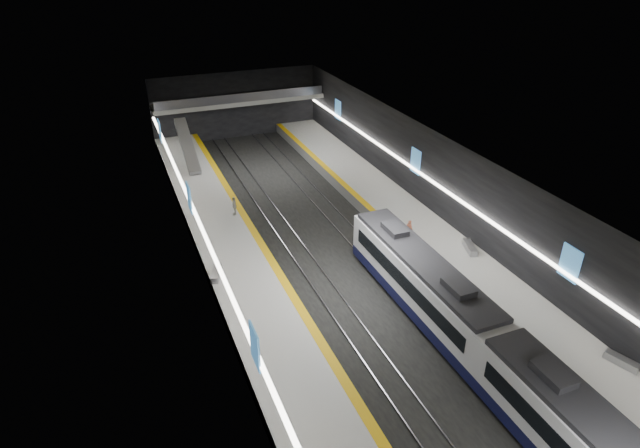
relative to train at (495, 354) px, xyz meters
name	(u,v)px	position (x,y,z in m)	size (l,w,h in m)	color
ground	(363,289)	(-2.50, 10.89, -2.20)	(70.00, 70.00, 0.00)	black
ceiling	(367,186)	(-2.50, 10.89, 5.80)	(20.00, 70.00, 0.04)	beige
wall_left	(218,271)	(-12.50, 10.89, 1.80)	(0.04, 70.00, 8.00)	black
wall_right	(487,214)	(7.50, 10.89, 1.80)	(0.04, 70.00, 8.00)	black
wall_back	(236,105)	(-2.50, 45.89, 1.80)	(20.00, 0.04, 8.00)	black
platform_left	(260,308)	(-10.00, 10.89, -1.70)	(5.00, 70.00, 1.00)	slate
tile_surface_left	(260,301)	(-10.00, 10.89, -1.19)	(5.00, 70.00, 0.02)	#ACACA7
tactile_strip_left	(292,294)	(-7.80, 10.89, -1.18)	(0.60, 70.00, 0.02)	#EDB30C
platform_right	(453,261)	(5.00, 10.89, -1.70)	(5.00, 70.00, 1.00)	slate
tile_surface_right	(453,256)	(5.00, 10.89, -1.19)	(5.00, 70.00, 0.02)	#ACACA7
tactile_strip_right	(428,262)	(2.80, 10.89, -1.18)	(0.60, 70.00, 0.02)	#EDB30C
rails	(363,288)	(-2.50, 10.89, -2.14)	(6.52, 70.00, 0.12)	gray
train	(495,354)	(0.00, 0.00, 0.00)	(2.69, 30.04, 3.60)	#0F1137
ad_posters	(359,227)	(-2.50, 11.89, 2.30)	(19.94, 53.50, 2.20)	#438BCA
cove_light_left	(221,273)	(-12.30, 10.89, 1.60)	(0.25, 68.60, 0.12)	white
cove_light_right	(484,217)	(7.30, 10.89, 1.60)	(0.25, 68.60, 0.12)	white
mezzanine_bridge	(240,101)	(-2.50, 43.82, 2.84)	(20.00, 3.00, 1.50)	gray
escalator	(187,146)	(-10.00, 36.89, 0.70)	(1.20, 8.00, 0.60)	#99999E
bench_left_far	(216,274)	(-12.00, 14.85, -0.96)	(0.54, 1.93, 0.47)	#99999E
bench_right_near	(622,361)	(7.00, -2.29, -0.97)	(0.52, 1.86, 0.45)	#99999E
bench_right_far	(470,248)	(6.58, 11.09, -0.95)	(0.57, 2.05, 0.50)	#99999E
passenger_right_a	(409,229)	(3.30, 14.53, -0.44)	(0.55, 0.36, 1.52)	#B35E42
passenger_left_a	(234,206)	(-8.46, 23.59, -0.39)	(0.95, 0.40, 1.62)	#BAB8AA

